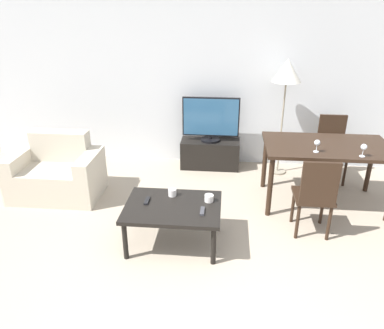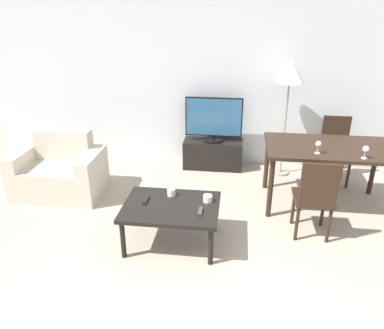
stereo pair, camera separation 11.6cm
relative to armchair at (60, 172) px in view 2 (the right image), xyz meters
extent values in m
plane|color=tan|center=(2.01, -1.98, -0.29)|extent=(18.00, 18.00, 0.00)
cube|color=silver|center=(2.01, 1.33, 1.06)|extent=(7.17, 0.06, 2.70)
cube|color=beige|center=(0.00, -0.03, -0.09)|extent=(0.75, 0.70, 0.41)
cube|color=beige|center=(0.00, 0.21, 0.31)|extent=(0.75, 0.20, 0.39)
cube|color=beige|center=(-0.46, -0.03, 0.00)|extent=(0.18, 0.70, 0.59)
cube|color=beige|center=(0.46, -0.03, 0.00)|extent=(0.18, 0.70, 0.59)
cube|color=black|center=(1.92, 1.08, -0.08)|extent=(0.87, 0.37, 0.42)
cylinder|color=black|center=(1.92, 1.08, 0.15)|extent=(0.29, 0.29, 0.03)
cylinder|color=black|center=(1.92, 1.08, 0.19)|extent=(0.04, 0.04, 0.05)
cube|color=black|center=(1.92, 1.08, 0.50)|extent=(0.83, 0.04, 0.57)
cube|color=#2D5B84|center=(1.92, 1.05, 0.50)|extent=(0.79, 0.01, 0.54)
cube|color=black|center=(1.63, -0.92, 0.14)|extent=(0.97, 0.72, 0.04)
cylinder|color=black|center=(1.21, -1.22, -0.09)|extent=(0.05, 0.05, 0.41)
cylinder|color=black|center=(2.06, -1.22, -0.09)|extent=(0.05, 0.05, 0.41)
cylinder|color=black|center=(1.21, -0.61, -0.09)|extent=(0.05, 0.05, 0.41)
cylinder|color=black|center=(2.06, -0.61, -0.09)|extent=(0.05, 0.05, 0.41)
cube|color=black|center=(3.35, 0.11, 0.46)|extent=(1.47, 0.86, 0.04)
cylinder|color=black|center=(2.67, -0.26, 0.08)|extent=(0.06, 0.06, 0.73)
cylinder|color=black|center=(2.67, 0.48, 0.08)|extent=(0.06, 0.06, 0.73)
cylinder|color=black|center=(4.03, 0.48, 0.08)|extent=(0.06, 0.06, 0.73)
cube|color=black|center=(3.09, -0.55, 0.14)|extent=(0.40, 0.40, 0.04)
cylinder|color=black|center=(2.93, -0.39, -0.09)|extent=(0.04, 0.04, 0.41)
cylinder|color=black|center=(3.25, -0.39, -0.09)|extent=(0.04, 0.04, 0.41)
cylinder|color=black|center=(2.93, -0.71, -0.09)|extent=(0.04, 0.04, 0.41)
cylinder|color=black|center=(3.25, -0.71, -0.09)|extent=(0.04, 0.04, 0.41)
cube|color=black|center=(3.09, -0.73, 0.38)|extent=(0.37, 0.04, 0.46)
cube|color=black|center=(3.61, 0.77, 0.14)|extent=(0.40, 0.40, 0.04)
cylinder|color=black|center=(3.44, 0.61, -0.09)|extent=(0.04, 0.04, 0.41)
cylinder|color=black|center=(3.77, 0.61, -0.09)|extent=(0.04, 0.04, 0.41)
cylinder|color=black|center=(3.44, 0.93, -0.09)|extent=(0.04, 0.04, 0.41)
cylinder|color=black|center=(3.77, 0.93, -0.09)|extent=(0.04, 0.04, 0.41)
cube|color=black|center=(3.61, 0.95, 0.38)|extent=(0.37, 0.04, 0.46)
cylinder|color=gray|center=(2.92, 0.98, -0.28)|extent=(0.24, 0.24, 0.02)
cylinder|color=gray|center=(2.92, 0.98, 0.39)|extent=(0.02, 0.02, 1.31)
cone|color=white|center=(2.92, 0.98, 1.20)|extent=(0.39, 0.39, 0.30)
cube|color=#38383D|center=(1.94, -1.01, 0.17)|extent=(0.04, 0.15, 0.02)
cube|color=black|center=(1.36, -0.86, 0.17)|extent=(0.04, 0.15, 0.02)
cylinder|color=white|center=(1.60, -0.71, 0.19)|extent=(0.09, 0.09, 0.08)
cylinder|color=white|center=(1.99, -0.80, 0.19)|extent=(0.09, 0.09, 0.07)
cylinder|color=silver|center=(3.64, -0.22, 0.49)|extent=(0.06, 0.06, 0.01)
cylinder|color=silver|center=(3.64, -0.22, 0.52)|extent=(0.01, 0.01, 0.07)
sphere|color=silver|center=(3.64, -0.22, 0.59)|extent=(0.07, 0.07, 0.07)
cylinder|color=silver|center=(3.16, -0.13, 0.49)|extent=(0.06, 0.06, 0.01)
cylinder|color=silver|center=(3.16, -0.13, 0.52)|extent=(0.01, 0.01, 0.07)
sphere|color=silver|center=(3.16, -0.13, 0.59)|extent=(0.07, 0.07, 0.07)
camera|label=1|loc=(2.14, -4.16, 2.06)|focal=35.00mm
camera|label=2|loc=(2.25, -4.15, 2.06)|focal=35.00mm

